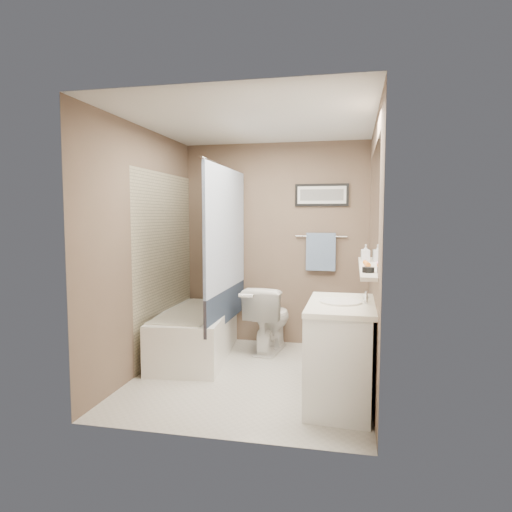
% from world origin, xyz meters
% --- Properties ---
extents(ground, '(2.50, 2.50, 0.00)m').
position_xyz_m(ground, '(0.00, 0.00, 0.00)').
color(ground, beige).
rests_on(ground, ground).
extents(ceiling, '(2.20, 2.50, 0.04)m').
position_xyz_m(ceiling, '(0.00, 0.00, 2.38)').
color(ceiling, silver).
rests_on(ceiling, wall_back).
extents(wall_back, '(2.20, 0.04, 2.40)m').
position_xyz_m(wall_back, '(0.00, 1.23, 1.20)').
color(wall_back, brown).
rests_on(wall_back, ground).
extents(wall_front, '(2.20, 0.04, 2.40)m').
position_xyz_m(wall_front, '(0.00, -1.23, 1.20)').
color(wall_front, brown).
rests_on(wall_front, ground).
extents(wall_left, '(0.04, 2.50, 2.40)m').
position_xyz_m(wall_left, '(-1.08, 0.00, 1.20)').
color(wall_left, brown).
rests_on(wall_left, ground).
extents(wall_right, '(0.04, 2.50, 2.40)m').
position_xyz_m(wall_right, '(1.08, 0.00, 1.20)').
color(wall_right, brown).
rests_on(wall_right, ground).
extents(tile_surround, '(0.02, 1.55, 2.00)m').
position_xyz_m(tile_surround, '(-1.09, 0.50, 1.00)').
color(tile_surround, tan).
rests_on(tile_surround, wall_left).
extents(curtain_rod, '(0.02, 1.55, 0.02)m').
position_xyz_m(curtain_rod, '(-0.40, 0.50, 2.05)').
color(curtain_rod, silver).
rests_on(curtain_rod, wall_left).
extents(curtain_upper, '(0.03, 1.45, 1.28)m').
position_xyz_m(curtain_upper, '(-0.40, 0.50, 1.40)').
color(curtain_upper, silver).
rests_on(curtain_upper, curtain_rod).
extents(curtain_lower, '(0.03, 1.45, 0.36)m').
position_xyz_m(curtain_lower, '(-0.40, 0.50, 0.58)').
color(curtain_lower, '#222E41').
rests_on(curtain_lower, curtain_rod).
extents(mirror, '(0.02, 1.60, 1.00)m').
position_xyz_m(mirror, '(1.09, -0.15, 1.62)').
color(mirror, silver).
rests_on(mirror, wall_right).
extents(shelf, '(0.12, 1.60, 0.03)m').
position_xyz_m(shelf, '(1.04, -0.15, 1.10)').
color(shelf, silver).
rests_on(shelf, wall_right).
extents(towel_bar, '(0.60, 0.02, 0.02)m').
position_xyz_m(towel_bar, '(0.55, 1.22, 1.30)').
color(towel_bar, silver).
rests_on(towel_bar, wall_back).
extents(towel, '(0.34, 0.05, 0.44)m').
position_xyz_m(towel, '(0.55, 1.20, 1.12)').
color(towel, '#8EACCF').
rests_on(towel, towel_bar).
extents(art_frame, '(0.62, 0.02, 0.26)m').
position_xyz_m(art_frame, '(0.55, 1.23, 1.78)').
color(art_frame, black).
rests_on(art_frame, wall_back).
extents(art_mat, '(0.56, 0.00, 0.20)m').
position_xyz_m(art_mat, '(0.55, 1.22, 1.78)').
color(art_mat, white).
rests_on(art_mat, art_frame).
extents(art_image, '(0.50, 0.00, 0.13)m').
position_xyz_m(art_image, '(0.55, 1.22, 1.78)').
color(art_image, '#595959').
rests_on(art_image, art_mat).
extents(door, '(0.80, 0.02, 2.00)m').
position_xyz_m(door, '(0.55, -1.24, 1.00)').
color(door, silver).
rests_on(door, wall_front).
extents(door_handle, '(0.10, 0.02, 0.02)m').
position_xyz_m(door_handle, '(0.22, -1.19, 1.00)').
color(door_handle, silver).
rests_on(door_handle, door).
extents(bathtub, '(0.86, 1.57, 0.50)m').
position_xyz_m(bathtub, '(-0.75, 0.50, 0.25)').
color(bathtub, white).
rests_on(bathtub, ground).
extents(tub_rim, '(0.56, 1.36, 0.02)m').
position_xyz_m(tub_rim, '(-0.75, 0.50, 0.50)').
color(tub_rim, beige).
rests_on(tub_rim, bathtub).
extents(toilet, '(0.50, 0.78, 0.75)m').
position_xyz_m(toilet, '(-0.00, 0.87, 0.38)').
color(toilet, white).
rests_on(toilet, ground).
extents(vanity, '(0.56, 0.93, 0.80)m').
position_xyz_m(vanity, '(0.85, -0.45, 0.40)').
color(vanity, white).
rests_on(vanity, ground).
extents(countertop, '(0.54, 0.96, 0.04)m').
position_xyz_m(countertop, '(0.84, -0.45, 0.82)').
color(countertop, white).
rests_on(countertop, vanity).
extents(sink_basin, '(0.34, 0.34, 0.01)m').
position_xyz_m(sink_basin, '(0.83, -0.45, 0.85)').
color(sink_basin, white).
rests_on(sink_basin, countertop).
extents(faucet_spout, '(0.02, 0.02, 0.10)m').
position_xyz_m(faucet_spout, '(1.03, -0.45, 0.89)').
color(faucet_spout, silver).
rests_on(faucet_spout, countertop).
extents(faucet_knob, '(0.05, 0.05, 0.05)m').
position_xyz_m(faucet_knob, '(1.03, -0.35, 0.87)').
color(faucet_knob, silver).
rests_on(faucet_knob, countertop).
extents(candle_bowl_near, '(0.09, 0.09, 0.04)m').
position_xyz_m(candle_bowl_near, '(1.04, -0.66, 1.14)').
color(candle_bowl_near, black).
rests_on(candle_bowl_near, shelf).
extents(hair_brush_front, '(0.06, 0.22, 0.04)m').
position_xyz_m(hair_brush_front, '(1.04, -0.22, 1.14)').
color(hair_brush_front, orange).
rests_on(hair_brush_front, shelf).
extents(pink_comb, '(0.04, 0.16, 0.01)m').
position_xyz_m(pink_comb, '(1.04, 0.07, 1.12)').
color(pink_comb, pink).
rests_on(pink_comb, shelf).
extents(glass_jar, '(0.08, 0.08, 0.10)m').
position_xyz_m(glass_jar, '(1.04, 0.39, 1.17)').
color(glass_jar, silver).
rests_on(glass_jar, shelf).
extents(soap_bottle, '(0.08, 0.08, 0.16)m').
position_xyz_m(soap_bottle, '(1.04, 0.21, 1.19)').
color(soap_bottle, '#999999').
rests_on(soap_bottle, shelf).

